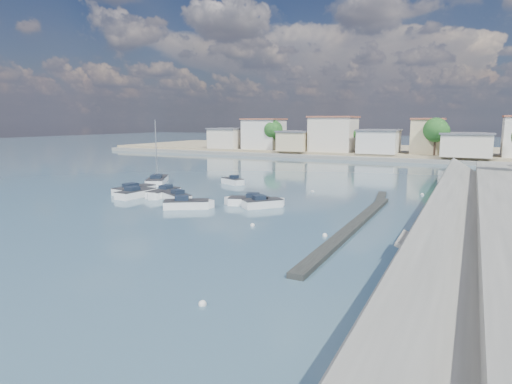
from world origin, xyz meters
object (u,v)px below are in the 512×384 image
Objects in this scene: motorboat_h at (189,204)px; motorboat_f at (232,181)px; motorboat_b at (265,204)px; motorboat_d at (247,201)px; motorboat_e at (136,190)px; motorboat_c at (175,197)px; sailboat at (158,180)px; motorboat_a at (137,193)px; motorboat_g at (162,193)px.

motorboat_f is at bearing 105.43° from motorboat_h.
motorboat_f is (-11.04, 12.48, 0.00)m from motorboat_b.
motorboat_d and motorboat_e have the same top height.
motorboat_c is 0.53× the size of sailboat.
motorboat_b is 0.69× the size of motorboat_e.
motorboat_c is (-10.41, -1.03, 0.00)m from motorboat_b.
motorboat_b and motorboat_h have the same top height.
motorboat_h is (4.51, -16.35, 0.00)m from motorboat_f.
motorboat_a is 5.29m from motorboat_c.
motorboat_d and motorboat_h have the same top height.
motorboat_g is at bearing -99.63° from motorboat_f.
motorboat_b is at bearing -5.26° from motorboat_d.
motorboat_d is (8.24, 1.23, -0.00)m from motorboat_c.
motorboat_a is at bearing -178.43° from motorboat_c.
sailboat is (-18.73, 8.48, 0.03)m from motorboat_d.
motorboat_f and motorboat_h have the same top height.
motorboat_h is (9.17, -2.70, -0.00)m from motorboat_a.
motorboat_d is at bearing 0.29° from motorboat_g.
motorboat_d is (13.53, 1.37, -0.00)m from motorboat_a.
motorboat_d is 0.91× the size of motorboat_g.
motorboat_e and motorboat_g have the same top height.
motorboat_a is at bearing -174.21° from motorboat_d.
motorboat_a is 1.33× the size of motorboat_b.
motorboat_b is at bearing -2.63° from motorboat_e.
motorboat_b is at bearing 4.27° from motorboat_a.
motorboat_b is at bearing -0.63° from motorboat_g.
motorboat_a and motorboat_b have the same top height.
motorboat_c is 1.23× the size of motorboat_f.
motorboat_c is at bearing -23.28° from motorboat_g.
motorboat_c is at bearing -174.36° from motorboat_b.
sailboat reaches higher than motorboat_f.
motorboat_a is 11.14m from sailboat.
motorboat_a is 13.60m from motorboat_d.
motorboat_h is (-4.36, -4.07, 0.00)m from motorboat_d.
motorboat_d is 1.00× the size of motorboat_h.
motorboat_b and motorboat_g have the same top height.
motorboat_f is at bearing 21.06° from sailboat.
motorboat_f is at bearing 71.16° from motorboat_a.
motorboat_g is (4.54, -0.67, 0.00)m from motorboat_e.
motorboat_f is at bearing 92.67° from motorboat_c.
motorboat_g is (-13.14, 0.14, 0.00)m from motorboat_b.
motorboat_a is 0.91× the size of motorboat_e.
motorboat_c and motorboat_d have the same top height.
motorboat_a is 1.12× the size of motorboat_c.
motorboat_b is (15.70, 1.17, -0.00)m from motorboat_a.
sailboat reaches higher than motorboat_e.
sailboat is at bearing 157.45° from motorboat_b.
motorboat_f is 12.51m from motorboat_g.
sailboat is at bearing 132.29° from motorboat_g.
sailboat is (-14.37, 12.55, 0.03)m from motorboat_h.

